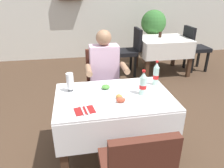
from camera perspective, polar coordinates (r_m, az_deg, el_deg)
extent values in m
plane|color=#473323|center=(2.50, -2.58, -18.72)|extent=(11.00, 11.00, 0.00)
cube|color=white|center=(2.08, 0.49, -3.39)|extent=(1.14, 0.76, 0.02)
cube|color=white|center=(1.87, 2.66, -13.37)|extent=(1.14, 0.02, 0.32)
cube|color=white|center=(2.49, -1.13, -2.84)|extent=(1.14, 0.02, 0.32)
cube|color=white|center=(2.15, -14.55, -8.53)|extent=(0.02, 0.76, 0.32)
cube|color=white|center=(2.32, 14.28, -5.82)|extent=(0.02, 0.76, 0.32)
cube|color=#472D1E|center=(2.01, -12.86, -18.36)|extent=(0.07, 0.07, 0.73)
cube|color=#472D1E|center=(2.18, 15.85, -14.84)|extent=(0.07, 0.07, 0.73)
cube|color=#472D1E|center=(2.53, -12.49, -8.40)|extent=(0.07, 0.07, 0.73)
cube|color=#472D1E|center=(2.66, 10.04, -6.33)|extent=(0.07, 0.07, 0.73)
cube|color=#4C2319|center=(2.79, -2.12, -1.43)|extent=(0.44, 0.44, 0.08)
cube|color=#4C2319|center=(2.92, -2.91, 5.29)|extent=(0.42, 0.06, 0.44)
cube|color=black|center=(2.76, -5.05, -8.18)|extent=(0.04, 0.04, 0.45)
cube|color=black|center=(2.80, 1.94, -7.54)|extent=(0.04, 0.04, 0.45)
cube|color=black|center=(3.05, -5.68, -4.76)|extent=(0.04, 0.04, 0.45)
cube|color=black|center=(3.09, 0.62, -4.23)|extent=(0.04, 0.04, 0.45)
cylinder|color=#282D42|center=(2.74, -2.88, -8.36)|extent=(0.10, 0.10, 0.45)
cylinder|color=#282D42|center=(2.76, 0.44, -8.05)|extent=(0.10, 0.10, 0.45)
cube|color=#282D42|center=(2.75, -1.80, -1.40)|extent=(0.34, 0.36, 0.12)
cube|color=silver|center=(2.70, -2.14, 5.24)|extent=(0.36, 0.20, 0.50)
sphere|color=#997051|center=(2.61, -2.26, 12.40)|extent=(0.19, 0.19, 0.19)
cylinder|color=#997051|center=(2.46, -6.34, 3.71)|extent=(0.07, 0.26, 0.07)
cylinder|color=#997051|center=(2.52, 3.46, 4.35)|extent=(0.07, 0.26, 0.07)
cylinder|color=white|center=(1.97, 2.87, -4.68)|extent=(0.23, 0.23, 0.01)
ellipsoid|color=#C14C33|center=(1.92, 2.38, -4.31)|extent=(0.09, 0.06, 0.05)
ellipsoid|color=#B77A38|center=(1.99, 1.90, -3.41)|extent=(0.08, 0.08, 0.04)
cylinder|color=white|center=(2.19, -1.74, -1.38)|extent=(0.22, 0.22, 0.01)
ellipsoid|color=#4C8E38|center=(2.18, -1.71, -0.78)|extent=(0.09, 0.09, 0.04)
ellipsoid|color=gold|center=(2.18, -1.71, -0.90)|extent=(0.06, 0.07, 0.03)
cylinder|color=white|center=(2.20, -11.05, -1.87)|extent=(0.07, 0.07, 0.01)
cylinder|color=white|center=(2.19, -11.08, -1.45)|extent=(0.02, 0.02, 0.03)
cylinder|color=white|center=(2.15, -11.29, 0.83)|extent=(0.07, 0.07, 0.16)
cylinder|color=gold|center=(2.17, -11.21, -0.08)|extent=(0.07, 0.07, 0.09)
cylinder|color=silver|center=(2.32, 11.73, 2.11)|extent=(0.06, 0.06, 0.20)
cylinder|color=red|center=(2.32, 11.71, 1.88)|extent=(0.06, 0.06, 0.04)
cone|color=silver|center=(2.27, 12.01, 5.08)|extent=(0.05, 0.05, 0.05)
cylinder|color=red|center=(2.26, 12.09, 5.93)|extent=(0.03, 0.03, 0.02)
cylinder|color=silver|center=(2.09, 8.36, -0.46)|extent=(0.07, 0.07, 0.18)
cylinder|color=red|center=(2.09, 8.34, -0.68)|extent=(0.07, 0.07, 0.04)
cone|color=silver|center=(2.04, 8.56, 2.52)|extent=(0.06, 0.06, 0.05)
cylinder|color=red|center=(2.03, 8.62, 3.49)|extent=(0.03, 0.03, 0.02)
cube|color=maroon|center=(1.85, -7.39, -7.09)|extent=(0.19, 0.16, 0.01)
cube|color=silver|center=(1.84, -7.96, -6.99)|extent=(0.05, 0.19, 0.01)
cube|color=silver|center=(1.85, -6.86, -6.81)|extent=(0.05, 0.19, 0.01)
cube|color=white|center=(4.63, 13.78, 11.81)|extent=(1.03, 0.85, 0.02)
cube|color=white|center=(4.30, 15.71, 8.30)|extent=(1.03, 0.02, 0.32)
cube|color=white|center=(5.04, 11.72, 11.03)|extent=(1.03, 0.02, 0.32)
cube|color=white|center=(4.49, 7.54, 9.68)|extent=(0.02, 0.85, 0.32)
cube|color=white|center=(4.89, 19.10, 9.78)|extent=(0.02, 0.85, 0.32)
cube|color=#472D1E|center=(4.24, 9.52, 5.72)|extent=(0.07, 0.07, 0.73)
cube|color=#472D1E|center=(4.61, 20.28, 6.09)|extent=(0.07, 0.07, 0.73)
cube|color=#472D1E|center=(4.90, 6.73, 8.49)|extent=(0.07, 0.07, 0.73)
cube|color=#472D1E|center=(5.23, 16.42, 8.70)|extent=(0.07, 0.07, 0.73)
cube|color=black|center=(4.43, 3.64, 8.55)|extent=(0.44, 0.44, 0.08)
cube|color=black|center=(4.43, 6.94, 11.90)|extent=(0.06, 0.42, 0.44)
cube|color=black|center=(4.63, 1.00, 5.89)|extent=(0.04, 0.04, 0.45)
cube|color=black|center=(4.32, 1.87, 4.45)|extent=(0.04, 0.04, 0.45)
cube|color=black|center=(4.71, 5.08, 6.10)|extent=(0.04, 0.04, 0.45)
cube|color=black|center=(4.40, 6.22, 4.70)|extent=(0.04, 0.04, 0.45)
cube|color=black|center=(5.06, 22.07, 8.86)|extent=(0.44, 0.44, 0.08)
cube|color=black|center=(4.88, 20.01, 11.80)|extent=(0.06, 0.42, 0.44)
cube|color=black|center=(5.09, 24.20, 5.43)|extent=(0.04, 0.04, 0.45)
cube|color=black|center=(5.36, 22.27, 6.66)|extent=(0.04, 0.04, 0.45)
cube|color=black|center=(4.91, 20.89, 5.34)|extent=(0.04, 0.04, 0.45)
cube|color=black|center=(5.19, 19.05, 6.60)|extent=(0.04, 0.04, 0.45)
cylinder|color=black|center=(4.68, 12.85, 12.86)|extent=(0.06, 0.06, 0.11)
cylinder|color=brown|center=(5.36, 10.43, 7.16)|extent=(0.39, 0.39, 0.28)
cylinder|color=brown|center=(5.26, 10.74, 11.02)|extent=(0.05, 0.05, 0.46)
sphere|color=#387533|center=(5.17, 11.15, 15.95)|extent=(0.57, 0.57, 0.57)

